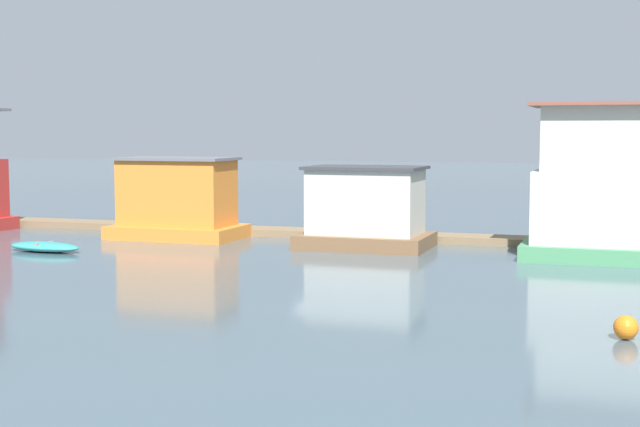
# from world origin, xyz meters

# --- Properties ---
(ground_plane) EXTENTS (200.00, 200.00, 0.00)m
(ground_plane) POSITION_xyz_m (0.00, 0.00, 0.00)
(ground_plane) COLOR #475B66
(dock_walkway) EXTENTS (51.00, 1.64, 0.30)m
(dock_walkway) POSITION_xyz_m (0.00, 2.95, 0.15)
(dock_walkway) COLOR #846B4C
(dock_walkway) RESTS_ON ground_plane
(houseboat_orange) EXTENTS (5.48, 3.29, 3.47)m
(houseboat_orange) POSITION_xyz_m (-6.99, 0.53, 1.61)
(houseboat_orange) COLOR orange
(houseboat_orange) RESTS_ON ground_plane
(houseboat_brown) EXTENTS (5.02, 3.55, 3.21)m
(houseboat_brown) POSITION_xyz_m (1.52, 0.10, 1.49)
(houseboat_brown) COLOR brown
(houseboat_brown) RESTS_ON ground_plane
(houseboat_green) EXTENTS (6.11, 4.08, 5.57)m
(houseboat_green) POSITION_xyz_m (10.69, -0.03, 2.52)
(houseboat_green) COLOR #4C9360
(houseboat_green) RESTS_ON ground_plane
(dinghy_teal) EXTENTS (3.18, 1.43, 0.37)m
(dinghy_teal) POSITION_xyz_m (-9.73, -4.98, 0.18)
(dinghy_teal) COLOR teal
(dinghy_teal) RESTS_ON ground_plane
(buoy_orange) EXTENTS (0.54, 0.54, 0.54)m
(buoy_orange) POSITION_xyz_m (11.22, -13.07, 0.27)
(buoy_orange) COLOR orange
(buoy_orange) RESTS_ON ground_plane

